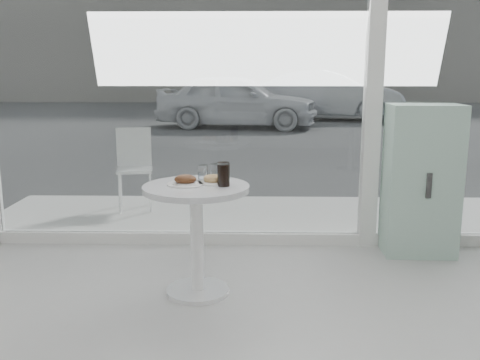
{
  "coord_description": "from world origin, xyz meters",
  "views": [
    {
      "loc": [
        -0.13,
        -1.6,
        1.53
      ],
      "look_at": [
        -0.2,
        1.7,
        0.85
      ],
      "focal_mm": 40.0,
      "sensor_mm": 36.0,
      "label": 1
    }
  ],
  "objects_px": {
    "main_table": "(197,217)",
    "mint_cabinet": "(421,180)",
    "water_tumbler_a": "(203,174)",
    "cola_glass": "(224,175)",
    "plate_fritter": "(186,181)",
    "car_silver": "(329,95)",
    "car_white": "(237,101)",
    "patio_chair": "(134,163)",
    "plate_donut": "(213,180)",
    "water_tumbler_b": "(215,173)"
  },
  "relations": [
    {
      "from": "mint_cabinet",
      "to": "plate_donut",
      "type": "height_order",
      "value": "mint_cabinet"
    },
    {
      "from": "car_white",
      "to": "water_tumbler_a",
      "type": "distance_m",
      "value": 10.7
    },
    {
      "from": "plate_donut",
      "to": "car_white",
      "type": "bearing_deg",
      "value": 90.66
    },
    {
      "from": "patio_chair",
      "to": "car_white",
      "type": "distance_m",
      "value": 8.71
    },
    {
      "from": "patio_chair",
      "to": "car_silver",
      "type": "distance_m",
      "value": 11.61
    },
    {
      "from": "cola_glass",
      "to": "plate_donut",
      "type": "bearing_deg",
      "value": 130.64
    },
    {
      "from": "plate_donut",
      "to": "plate_fritter",
      "type": "bearing_deg",
      "value": -160.81
    },
    {
      "from": "patio_chair",
      "to": "water_tumbler_b",
      "type": "xyz_separation_m",
      "value": [
        1.01,
        -1.97,
        0.28
      ]
    },
    {
      "from": "car_white",
      "to": "plate_fritter",
      "type": "distance_m",
      "value": 10.83
    },
    {
      "from": "plate_donut",
      "to": "cola_glass",
      "type": "distance_m",
      "value": 0.13
    },
    {
      "from": "main_table",
      "to": "water_tumbler_a",
      "type": "relative_size",
      "value": 6.84
    },
    {
      "from": "main_table",
      "to": "mint_cabinet",
      "type": "xyz_separation_m",
      "value": [
        1.78,
        0.88,
        0.08
      ]
    },
    {
      "from": "mint_cabinet",
      "to": "car_white",
      "type": "xyz_separation_m",
      "value": [
        -1.8,
        9.96,
        0.09
      ]
    },
    {
      "from": "mint_cabinet",
      "to": "plate_donut",
      "type": "bearing_deg",
      "value": -152.52
    },
    {
      "from": "mint_cabinet",
      "to": "patio_chair",
      "type": "xyz_separation_m",
      "value": [
        -2.68,
        1.3,
        -0.09
      ]
    },
    {
      "from": "main_table",
      "to": "mint_cabinet",
      "type": "relative_size",
      "value": 0.61
    },
    {
      "from": "main_table",
      "to": "patio_chair",
      "type": "xyz_separation_m",
      "value": [
        -0.9,
        2.18,
        -0.01
      ]
    },
    {
      "from": "car_silver",
      "to": "water_tumbler_a",
      "type": "bearing_deg",
      "value": -179.15
    },
    {
      "from": "water_tumbler_b",
      "to": "cola_glass",
      "type": "bearing_deg",
      "value": -71.21
    },
    {
      "from": "water_tumbler_a",
      "to": "car_white",
      "type": "bearing_deg",
      "value": 90.26
    },
    {
      "from": "car_silver",
      "to": "water_tumbler_a",
      "type": "distance_m",
      "value": 13.33
    },
    {
      "from": "patio_chair",
      "to": "plate_donut",
      "type": "bearing_deg",
      "value": -75.57
    },
    {
      "from": "plate_donut",
      "to": "water_tumbler_b",
      "type": "bearing_deg",
      "value": 88.66
    },
    {
      "from": "water_tumbler_a",
      "to": "water_tumbler_b",
      "type": "bearing_deg",
      "value": 34.54
    },
    {
      "from": "mint_cabinet",
      "to": "cola_glass",
      "type": "distance_m",
      "value": 1.84
    },
    {
      "from": "water_tumbler_b",
      "to": "car_white",
      "type": "bearing_deg",
      "value": 90.69
    },
    {
      "from": "car_silver",
      "to": "water_tumbler_b",
      "type": "height_order",
      "value": "car_silver"
    },
    {
      "from": "car_white",
      "to": "plate_donut",
      "type": "relative_size",
      "value": 18.72
    },
    {
      "from": "mint_cabinet",
      "to": "car_silver",
      "type": "bearing_deg",
      "value": 87.32
    },
    {
      "from": "main_table",
      "to": "cola_glass",
      "type": "height_order",
      "value": "cola_glass"
    },
    {
      "from": "patio_chair",
      "to": "car_white",
      "type": "xyz_separation_m",
      "value": [
        0.88,
        8.67,
        0.18
      ]
    },
    {
      "from": "car_silver",
      "to": "plate_donut",
      "type": "height_order",
      "value": "car_silver"
    },
    {
      "from": "car_white",
      "to": "car_silver",
      "type": "xyz_separation_m",
      "value": [
        2.76,
        2.36,
        0.03
      ]
    },
    {
      "from": "plate_donut",
      "to": "cola_glass",
      "type": "bearing_deg",
      "value": -49.36
    },
    {
      "from": "main_table",
      "to": "car_silver",
      "type": "height_order",
      "value": "car_silver"
    },
    {
      "from": "water_tumbler_a",
      "to": "water_tumbler_b",
      "type": "height_order",
      "value": "same"
    },
    {
      "from": "mint_cabinet",
      "to": "plate_fritter",
      "type": "distance_m",
      "value": 2.05
    },
    {
      "from": "main_table",
      "to": "plate_fritter",
      "type": "bearing_deg",
      "value": 170.47
    },
    {
      "from": "water_tumbler_a",
      "to": "patio_chair",
      "type": "bearing_deg",
      "value": 114.6
    },
    {
      "from": "main_table",
      "to": "plate_donut",
      "type": "xyz_separation_m",
      "value": [
        0.11,
        0.07,
        0.24
      ]
    },
    {
      "from": "car_silver",
      "to": "water_tumbler_b",
      "type": "relative_size",
      "value": 40.68
    },
    {
      "from": "mint_cabinet",
      "to": "plate_donut",
      "type": "relative_size",
      "value": 5.55
    },
    {
      "from": "water_tumbler_b",
      "to": "plate_donut",
      "type": "bearing_deg",
      "value": -91.34
    },
    {
      "from": "car_silver",
      "to": "plate_fritter",
      "type": "xyz_separation_m",
      "value": [
        -2.81,
        -13.19,
        0.04
      ]
    },
    {
      "from": "mint_cabinet",
      "to": "patio_chair",
      "type": "distance_m",
      "value": 2.98
    },
    {
      "from": "main_table",
      "to": "mint_cabinet",
      "type": "height_order",
      "value": "mint_cabinet"
    },
    {
      "from": "water_tumbler_a",
      "to": "cola_glass",
      "type": "relative_size",
      "value": 0.7
    },
    {
      "from": "cola_glass",
      "to": "plate_fritter",
      "type": "bearing_deg",
      "value": 173.88
    },
    {
      "from": "mint_cabinet",
      "to": "car_silver",
      "type": "relative_size",
      "value": 0.28
    },
    {
      "from": "water_tumbler_a",
      "to": "cola_glass",
      "type": "distance_m",
      "value": 0.22
    }
  ]
}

